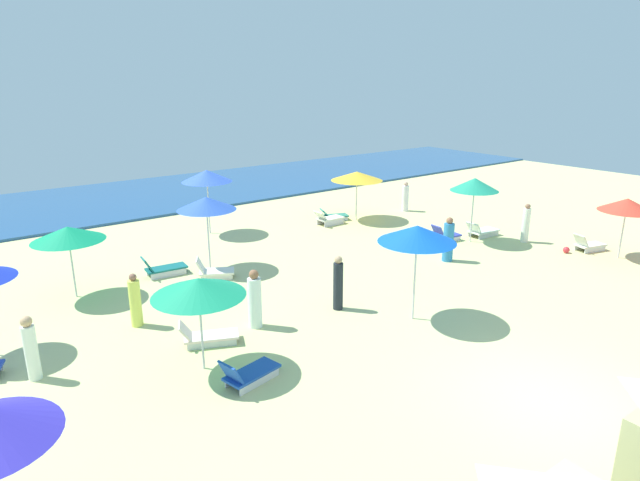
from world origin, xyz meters
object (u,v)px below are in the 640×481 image
Objects in this scene: umbrella_4 at (475,184)px; beachgoer_6 at (338,284)px; umbrella_2 at (357,176)px; umbrella_7 at (207,176)px; lounge_chair_1_0 at (163,268)px; lounge_chair_4_0 at (445,235)px; lounge_chair_8_0 at (207,336)px; lounge_chair_1_1 at (214,271)px; lounge_chair_4_1 at (482,231)px; lounge_chair_2_0 at (328,219)px; umbrella_6 at (627,205)px; beachgoer_7 at (526,224)px; umbrella_1 at (206,203)px; lounge_chair_2_1 at (334,216)px; beachgoer_2 at (405,197)px; beachgoer_5 at (31,349)px; beachgoer_0 at (255,300)px; umbrella_5 at (417,234)px; beach_ball_0 at (566,250)px; beachgoer_3 at (448,241)px; beachgoer_1 at (135,302)px; lounge_chair_6_0 at (588,245)px; umbrella_9 at (68,234)px; umbrella_8 at (198,287)px; lounge_chair_8_1 at (248,374)px.

beachgoer_6 is (-8.59, -1.88, -1.61)m from umbrella_4.
umbrella_7 reaches higher than umbrella_2.
lounge_chair_4_0 is (10.80, -3.24, 0.00)m from lounge_chair_1_0.
lounge_chair_1_0 reaches higher than lounge_chair_8_0.
lounge_chair_1_1 reaches higher than lounge_chair_4_1.
lounge_chair_1_0 is at bearing 101.57° from lounge_chair_2_0.
umbrella_6 is 3.71m from beachgoer_7.
umbrella_1 is 8.38m from lounge_chair_2_1.
beachgoer_2 is 0.97× the size of beachgoer_5.
beachgoer_0 is at bearing -162.52° from lounge_chair_1_1.
umbrella_5 is 1.82× the size of beachgoer_2.
beachgoer_0 is at bearing -172.73° from umbrella_4.
lounge_chair_4_0 is 4.62m from beach_ball_0.
lounge_chair_4_1 is at bearing -100.85° from lounge_chair_1_0.
umbrella_4 reaches higher than lounge_chair_8_0.
umbrella_7 is 1.67× the size of beachgoer_3.
beachgoer_1 is 3.07m from beachgoer_5.
beachgoer_0 reaches higher than beachgoer_5.
beachgoer_5 is at bearing 101.21° from lounge_chair_4_0.
beachgoer_5 is (-5.33, 0.73, -0.02)m from beachgoer_0.
umbrella_4 is 5.46m from umbrella_6.
beachgoer_2 is at bearing -13.43° from umbrella_7.
beachgoer_7 reaches higher than lounge_chair_2_1.
beachgoer_5 is (-13.45, -6.35, 0.46)m from lounge_chair_2_0.
umbrella_9 is at bearing 82.07° from lounge_chair_6_0.
umbrella_9 is at bearing 99.38° from lounge_chair_2_0.
umbrella_9 is at bearing 83.48° from lounge_chair_4_0.
beachgoer_3 is at bearing -31.83° from umbrella_1.
umbrella_1 is 1.99× the size of lounge_chair_4_0.
umbrella_6 is 1.01× the size of umbrella_8.
umbrella_4 is at bearing -19.62° from umbrella_1.
beachgoer_5 is at bearing -157.40° from umbrella_2.
beachgoer_6 is (5.86, -5.65, -1.25)m from umbrella_9.
umbrella_4 is at bearing -138.90° from lounge_chair_2_1.
lounge_chair_8_0 is (-15.34, 3.18, -1.83)m from umbrella_6.
lounge_chair_2_0 is at bearing -29.07° from lounge_chair_8_0.
lounge_chair_4_1 is 1.80m from beachgoer_7.
umbrella_7 is 1.23× the size of umbrella_9.
beachgoer_3 reaches higher than beachgoer_7.
lounge_chair_8_1 is at bearing -67.30° from umbrella_8.
beachgoer_5 is at bearing -135.31° from umbrella_7.
umbrella_1 reaches higher than beach_ball_0.
lounge_chair_1_1 is 0.95× the size of lounge_chair_8_1.
lounge_chair_4_0 is 5.46m from lounge_chair_6_0.
lounge_chair_6_0 is 2.44m from beachgoer_7.
umbrella_8 is at bearing -39.98° from beachgoer_1.
umbrella_2 reaches higher than beachgoer_7.
lounge_chair_2_0 is 0.91× the size of beachgoer_1.
beachgoer_6 reaches higher than lounge_chair_6_0.
beach_ball_0 is (14.95, -0.61, -1.92)m from umbrella_8.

